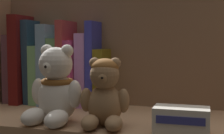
% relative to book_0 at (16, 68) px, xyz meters
% --- Properties ---
extents(shelf_board, '(0.76, 0.29, 0.02)m').
position_rel_book_0_xyz_m(shelf_board, '(0.35, -0.12, -0.11)').
color(shelf_board, '#A87F5B').
rests_on(shelf_board, ground).
extents(shelf_back_panel, '(0.78, 0.01, 0.32)m').
position_rel_book_0_xyz_m(shelf_back_panel, '(0.35, 0.04, 0.04)').
color(shelf_back_panel, '#806149').
rests_on(shelf_back_panel, ground).
extents(book_0, '(0.03, 0.09, 0.19)m').
position_rel_book_0_xyz_m(book_0, '(0.00, 0.00, 0.00)').
color(book_0, '#74485D').
rests_on(book_0, shelf_board).
extents(book_1, '(0.03, 0.13, 0.25)m').
position_rel_book_0_xyz_m(book_1, '(0.03, 0.00, 0.03)').
color(book_1, maroon).
rests_on(book_1, shelf_board).
extents(book_2, '(0.03, 0.09, 0.23)m').
position_rel_book_0_xyz_m(book_2, '(0.06, 0.00, 0.02)').
color(book_2, navy).
rests_on(book_2, shelf_board).
extents(book_3, '(0.03, 0.11, 0.16)m').
position_rel_book_0_xyz_m(book_3, '(0.08, 0.00, -0.02)').
color(book_3, '#7DBF7B').
rests_on(book_3, shelf_board).
extents(book_4, '(0.03, 0.12, 0.22)m').
position_rel_book_0_xyz_m(book_4, '(0.11, 0.00, 0.01)').
color(book_4, '#7399BD').
rests_on(book_4, shelf_board).
extents(book_5, '(0.03, 0.12, 0.18)m').
position_rel_book_0_xyz_m(book_5, '(0.15, 0.00, -0.01)').
color(book_5, '#60965F').
rests_on(book_5, shelf_board).
extents(book_6, '(0.02, 0.15, 0.23)m').
position_rel_book_0_xyz_m(book_6, '(0.17, 0.00, 0.02)').
color(book_6, '#9B3434').
rests_on(book_6, shelf_board).
extents(book_7, '(0.02, 0.14, 0.18)m').
position_rel_book_0_xyz_m(book_7, '(0.19, 0.00, -0.01)').
color(book_7, '#B03A73').
rests_on(book_7, shelf_board).
extents(book_8, '(0.03, 0.10, 0.20)m').
position_rel_book_0_xyz_m(book_8, '(0.22, 0.00, 0.00)').
color(book_8, '#B785CF').
rests_on(book_8, shelf_board).
extents(book_9, '(0.02, 0.10, 0.23)m').
position_rel_book_0_xyz_m(book_9, '(0.25, 0.00, 0.02)').
color(book_9, '#3035A5').
rests_on(book_9, shelf_board).
extents(book_10, '(0.03, 0.11, 0.15)m').
position_rel_book_0_xyz_m(book_10, '(0.27, 0.00, -0.02)').
color(book_10, brown).
rests_on(book_10, shelf_board).
extents(teddy_bear_larger, '(0.12, 0.13, 0.17)m').
position_rel_book_0_xyz_m(teddy_bear_larger, '(0.23, -0.20, -0.03)').
color(teddy_bear_larger, white).
rests_on(teddy_bear_larger, shelf_board).
extents(teddy_bear_smaller, '(0.10, 0.11, 0.14)m').
position_rel_book_0_xyz_m(teddy_bear_smaller, '(0.34, -0.20, -0.03)').
color(teddy_bear_smaller, '#93704C').
rests_on(teddy_bear_smaller, shelf_board).
extents(small_product_box, '(0.10, 0.06, 0.05)m').
position_rel_book_0_xyz_m(small_product_box, '(0.49, -0.22, -0.07)').
color(small_product_box, silver).
rests_on(small_product_box, shelf_board).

